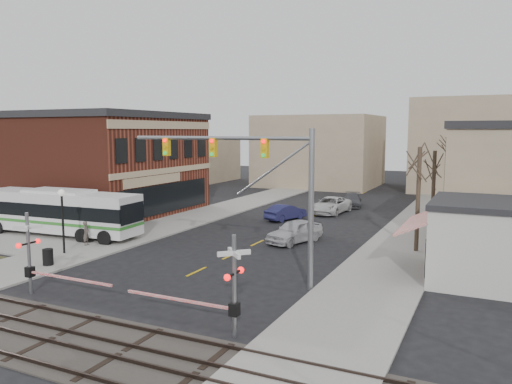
% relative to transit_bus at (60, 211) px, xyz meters
% --- Properties ---
extents(ground, '(160.00, 160.00, 0.00)m').
position_rel_transit_bus_xyz_m(ground, '(14.36, -5.77, -1.88)').
color(ground, black).
rests_on(ground, ground).
extents(sidewalk_west, '(5.00, 60.00, 0.12)m').
position_rel_transit_bus_xyz_m(sidewalk_west, '(4.86, 14.23, -1.82)').
color(sidewalk_west, gray).
rests_on(sidewalk_west, ground).
extents(sidewalk_east, '(5.00, 60.00, 0.12)m').
position_rel_transit_bus_xyz_m(sidewalk_east, '(23.86, 14.23, -1.82)').
color(sidewalk_east, gray).
rests_on(sidewalk_east, ground).
extents(ballast_strip, '(160.00, 5.00, 0.06)m').
position_rel_transit_bus_xyz_m(ballast_strip, '(14.36, -13.77, -1.85)').
color(ballast_strip, '#332D28').
rests_on(ballast_strip, ground).
extents(rail_tracks, '(160.00, 3.91, 0.14)m').
position_rel_transit_bus_xyz_m(rail_tracks, '(14.36, -13.77, -1.76)').
color(rail_tracks, '#2D231E').
rests_on(rail_tracks, ground).
extents(brick_building, '(30.40, 15.40, 9.60)m').
position_rel_transit_bus_xyz_m(brick_building, '(-12.62, 10.23, 2.93)').
color(brick_building, maroon).
rests_on(brick_building, ground).
extents(tree_east_a, '(0.28, 0.28, 6.75)m').
position_rel_transit_bus_xyz_m(tree_east_a, '(24.86, 6.23, 1.61)').
color(tree_east_a, '#382B21').
rests_on(tree_east_a, sidewalk_east).
extents(tree_east_b, '(0.28, 0.28, 6.30)m').
position_rel_transit_bus_xyz_m(tree_east_b, '(25.16, 12.23, 1.39)').
color(tree_east_b, '#382B21').
rests_on(tree_east_b, sidewalk_east).
extents(tree_east_c, '(0.28, 0.28, 7.20)m').
position_rel_transit_bus_xyz_m(tree_east_c, '(25.36, 20.23, 1.84)').
color(tree_east_c, '#382B21').
rests_on(tree_east_c, sidewalk_east).
extents(transit_bus, '(13.14, 3.62, 3.35)m').
position_rel_transit_bus_xyz_m(transit_bus, '(0.00, 0.00, 0.00)').
color(transit_bus, silver).
rests_on(transit_bus, ground).
extents(traffic_signal_mast, '(10.61, 0.30, 8.00)m').
position_rel_transit_bus_xyz_m(traffic_signal_mast, '(18.29, -3.99, 3.89)').
color(traffic_signal_mast, gray).
rests_on(traffic_signal_mast, ground).
extents(rr_crossing_west, '(5.60, 1.36, 4.00)m').
position_rel_transit_bus_xyz_m(rr_crossing_west, '(9.56, -10.47, 0.09)').
color(rr_crossing_west, gray).
rests_on(rr_crossing_west, ground).
extents(rr_crossing_east, '(5.60, 1.36, 4.00)m').
position_rel_transit_bus_xyz_m(rr_crossing_east, '(20.05, -10.73, 0.09)').
color(rr_crossing_east, gray).
rests_on(rr_crossing_east, ground).
extents(street_lamp, '(0.44, 0.44, 4.10)m').
position_rel_transit_bus_xyz_m(street_lamp, '(4.64, -4.10, 1.19)').
color(street_lamp, black).
rests_on(street_lamp, sidewalk_west).
extents(trash_bin, '(0.60, 0.60, 0.95)m').
position_rel_transit_bus_xyz_m(trash_bin, '(6.02, -6.62, -1.29)').
color(trash_bin, black).
rests_on(trash_bin, sidewalk_west).
extents(car_a, '(3.29, 5.10, 1.61)m').
position_rel_transit_bus_xyz_m(car_a, '(16.65, 5.59, -1.08)').
color(car_a, '#B4B3B8').
rests_on(car_a, ground).
extents(car_b, '(2.78, 4.48, 1.39)m').
position_rel_transit_bus_xyz_m(car_b, '(12.68, 13.68, -1.19)').
color(car_b, '#1C1C46').
rests_on(car_b, ground).
extents(car_c, '(3.05, 5.80, 1.56)m').
position_rel_transit_bus_xyz_m(car_c, '(15.22, 18.88, -1.10)').
color(car_c, silver).
rests_on(car_c, ground).
extents(car_d, '(2.86, 4.92, 1.34)m').
position_rel_transit_bus_xyz_m(car_d, '(15.95, 24.08, -1.21)').
color(car_d, '#3E3F43').
rests_on(car_d, ground).
extents(pedestrian_near, '(0.57, 0.70, 1.65)m').
position_rel_transit_bus_xyz_m(pedestrian_near, '(4.32, -1.82, -0.94)').
color(pedestrian_near, '#524741').
rests_on(pedestrian_near, sidewalk_west).
extents(pedestrian_far, '(1.17, 1.17, 1.92)m').
position_rel_transit_bus_xyz_m(pedestrian_far, '(3.73, 0.80, -0.81)').
color(pedestrian_far, '#333B5A').
rests_on(pedestrian_far, sidewalk_west).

